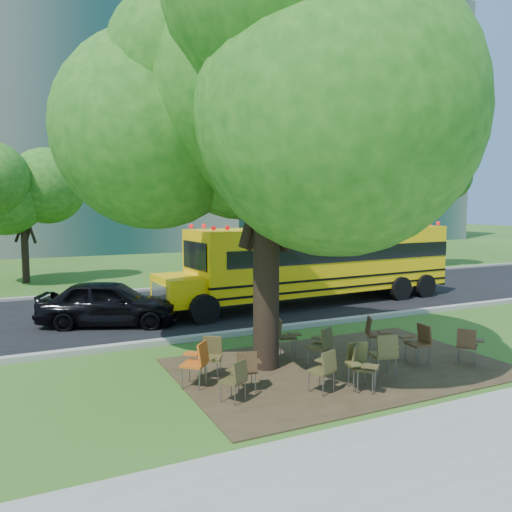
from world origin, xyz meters
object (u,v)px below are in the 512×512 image
chair_9 (210,353)px  chair_11 (322,343)px  chair_2 (325,367)px  chair_3 (359,361)px  chair_1 (247,367)px  main_tree (266,86)px  chair_5 (362,363)px  black_car (109,303)px  chair_0 (236,376)px  chair_6 (419,340)px  chair_7 (468,343)px  chair_8 (197,359)px  chair_12 (374,331)px  chair_4 (386,351)px  school_bus (322,259)px  chair_10 (285,333)px

chair_9 → chair_11: size_ratio=0.95×
chair_2 → chair_3: (0.72, -0.11, 0.04)m
chair_1 → chair_3: chair_3 is taller
main_tree → chair_9: (-1.31, -0.07, -5.44)m
chair_5 → black_car: size_ratio=0.22×
main_tree → chair_0: (-1.35, -1.50, -5.48)m
chair_6 → chair_11: 2.21m
chair_5 → chair_9: bearing=-81.6°
main_tree → chair_7: size_ratio=11.29×
chair_11 → black_car: 6.94m
chair_2 → chair_8: size_ratio=0.93×
chair_6 → chair_8: 5.00m
chair_0 → chair_12: bearing=-12.9°
main_tree → chair_4: (1.88, -1.67, -5.39)m
chair_2 → chair_6: size_ratio=0.95×
chair_2 → chair_4: size_ratio=0.89×
main_tree → school_bus: (5.21, 5.83, -4.38)m
chair_5 → chair_9: size_ratio=1.05×
chair_0 → chair_2: bearing=-41.3°
chair_2 → main_tree: bearing=80.2°
chair_3 → chair_8: (-2.76, 1.45, -0.00)m
main_tree → chair_5: main_tree is taller
chair_4 → chair_10: bearing=130.4°
chair_2 → school_bus: bearing=37.7°
school_bus → chair_5: 8.96m
chair_9 → black_car: size_ratio=0.21×
chair_1 → chair_11: bearing=28.8°
main_tree → chair_8: main_tree is taller
chair_10 → chair_11: (0.32, -1.12, 0.01)m
chair_4 → chair_7: size_ratio=1.12×
chair_10 → black_car: size_ratio=0.22×
chair_12 → black_car: bearing=-108.9°
chair_3 → chair_12: size_ratio=1.02×
chair_4 → school_bus: bearing=81.0°
chair_0 → chair_5: size_ratio=0.88×
main_tree → chair_12: bearing=-3.6°
chair_10 → chair_12: (2.00, -0.78, 0.01)m
chair_3 → chair_9: (-2.34, 1.85, -0.04)m
black_car → chair_1: bearing=-145.0°
school_bus → chair_7: size_ratio=13.43×
main_tree → chair_6: bearing=-20.2°
school_bus → chair_11: bearing=-126.3°
chair_4 → chair_10: size_ratio=1.08×
chair_5 → chair_6: (2.20, 0.84, -0.00)m
chair_7 → chair_11: 3.23m
chair_5 → chair_12: chair_5 is taller
school_bus → chair_4: school_bus is taller
chair_0 → chair_3: 2.42m
chair_7 → chair_9: (-5.40, 1.70, 0.00)m
chair_3 → black_car: 8.15m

